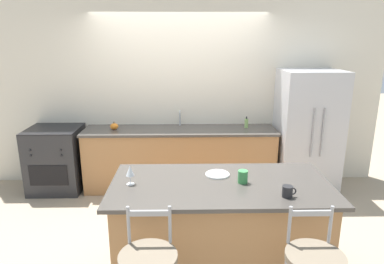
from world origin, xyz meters
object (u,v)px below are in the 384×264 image
dinner_plate (217,174)px  wine_glass (130,171)px  pumpkin_decoration (114,126)px  coffee_mug (288,191)px  tumbler_cup (243,177)px  oven_range (57,159)px  refrigerator (307,131)px  soap_bottle (246,123)px

dinner_plate → wine_glass: 0.81m
pumpkin_decoration → coffee_mug: bearing=-50.4°
tumbler_cup → wine_glass: bearing=-179.2°
oven_range → tumbler_cup: 3.08m
refrigerator → tumbler_cup: (-1.23, -1.87, 0.10)m
soap_bottle → pumpkin_decoration: bearing=-178.1°
pumpkin_decoration → refrigerator: bearing=-1.4°
wine_glass → soap_bottle: wine_glass is taller
refrigerator → wine_glass: refrigerator is taller
pumpkin_decoration → soap_bottle: 1.90m
soap_bottle → tumbler_cup: bearing=-100.8°
refrigerator → dinner_plate: bearing=-130.4°
tumbler_cup → pumpkin_decoration: tumbler_cup is taller
wine_glass → soap_bottle: size_ratio=1.05×
coffee_mug → pumpkin_decoration: size_ratio=1.02×
wine_glass → coffee_mug: size_ratio=1.49×
oven_range → dinner_plate: dinner_plate is taller
wine_glass → pumpkin_decoration: (-0.53, 1.95, -0.10)m
refrigerator → wine_glass: 2.91m
oven_range → wine_glass: 2.43m
refrigerator → tumbler_cup: size_ratio=15.17×
coffee_mug → pumpkin_decoration: coffee_mug is taller
refrigerator → soap_bottle: 0.86m
dinner_plate → wine_glass: (-0.78, -0.19, 0.11)m
wine_glass → tumbler_cup: size_ratio=1.51×
wine_glass → pumpkin_decoration: bearing=105.2°
tumbler_cup → soap_bottle: (0.38, 2.00, -0.01)m
refrigerator → wine_glass: size_ratio=10.04×
oven_range → tumbler_cup: tumbler_cup is taller
soap_bottle → coffee_mug: bearing=-91.6°
wine_glass → pumpkin_decoration: size_ratio=1.51×
refrigerator → pumpkin_decoration: refrigerator is taller
tumbler_cup → soap_bottle: soap_bottle is taller
refrigerator → soap_bottle: (-0.85, 0.13, 0.09)m
pumpkin_decoration → tumbler_cup: bearing=-51.9°
refrigerator → coffee_mug: 2.34m
wine_glass → oven_range: bearing=125.8°
oven_range → coffee_mug: size_ratio=7.94×
dinner_plate → pumpkin_decoration: bearing=126.8°
tumbler_cup → soap_bottle: 2.03m
coffee_mug → tumbler_cup: bearing=138.1°
tumbler_cup → soap_bottle: bearing=79.2°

